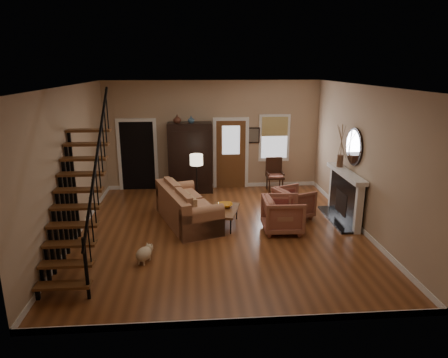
{
  "coord_description": "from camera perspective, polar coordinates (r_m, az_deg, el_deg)",
  "views": [
    {
      "loc": [
        -0.6,
        -8.55,
        3.71
      ],
      "look_at": [
        0.1,
        0.4,
        1.15
      ],
      "focal_mm": 32.0,
      "sensor_mm": 36.0,
      "label": 1
    }
  ],
  "objects": [
    {
      "name": "books",
      "position": [
        9.22,
        -0.68,
        -4.86
      ],
      "size": [
        0.2,
        0.27,
        0.05
      ],
      "primitive_type": null,
      "color": "beige",
      "rests_on": "coffee_table"
    },
    {
      "name": "room",
      "position": [
        10.55,
        -3.37,
        3.82
      ],
      "size": [
        7.0,
        7.33,
        3.3
      ],
      "color": "brown",
      "rests_on": "ground"
    },
    {
      "name": "armchair_left",
      "position": [
        9.3,
        8.4,
        -5.05
      ],
      "size": [
        0.93,
        0.91,
        0.82
      ],
      "primitive_type": "imported",
      "rotation": [
        0.0,
        0.0,
        1.54
      ],
      "color": "brown",
      "rests_on": "ground"
    },
    {
      "name": "floor_lamp",
      "position": [
        10.62,
        -3.9,
        -0.38
      ],
      "size": [
        0.45,
        0.45,
        1.48
      ],
      "primitive_type": null,
      "rotation": [
        0.0,
        0.0,
        0.43
      ],
      "color": "black",
      "rests_on": "ground"
    },
    {
      "name": "vase_a",
      "position": [
        11.71,
        -6.7,
        8.51
      ],
      "size": [
        0.24,
        0.24,
        0.25
      ],
      "primitive_type": "imported",
      "color": "#4C2619",
      "rests_on": "armoire"
    },
    {
      "name": "armoire",
      "position": [
        12.0,
        -4.84,
        3.05
      ],
      "size": [
        1.3,
        0.6,
        2.1
      ],
      "primitive_type": null,
      "color": "black",
      "rests_on": "ground"
    },
    {
      "name": "dog",
      "position": [
        8.05,
        -11.39,
        -10.59
      ],
      "size": [
        0.42,
        0.51,
        0.32
      ],
      "primitive_type": null,
      "rotation": [
        0.0,
        0.0,
        -0.43
      ],
      "color": "beige",
      "rests_on": "ground"
    },
    {
      "name": "sofa",
      "position": [
        9.74,
        -5.23,
        -3.85
      ],
      "size": [
        1.68,
        2.5,
        0.86
      ],
      "primitive_type": null,
      "rotation": [
        0.0,
        0.0,
        0.33
      ],
      "color": "#A86F4C",
      "rests_on": "ground"
    },
    {
      "name": "side_chair",
      "position": [
        12.19,
        7.29,
        0.56
      ],
      "size": [
        0.54,
        0.54,
        1.02
      ],
      "primitive_type": null,
      "color": "black",
      "rests_on": "ground"
    },
    {
      "name": "coffee_table",
      "position": [
        9.59,
        -0.08,
        -5.51
      ],
      "size": [
        0.88,
        1.2,
        0.41
      ],
      "primitive_type": null,
      "rotation": [
        0.0,
        0.0,
        -0.26
      ],
      "color": "brown",
      "rests_on": "ground"
    },
    {
      "name": "fireplace",
      "position": [
        10.23,
        17.13,
        -1.71
      ],
      "size": [
        0.33,
        1.95,
        2.3
      ],
      "color": "black",
      "rests_on": "ground"
    },
    {
      "name": "vase_b",
      "position": [
        11.7,
        -4.72,
        8.47
      ],
      "size": [
        0.2,
        0.2,
        0.21
      ],
      "primitive_type": "imported",
      "color": "#334C60",
      "rests_on": "armoire"
    },
    {
      "name": "bowl",
      "position": [
        9.65,
        0.15,
        -3.78
      ],
      "size": [
        0.37,
        0.37,
        0.09
      ],
      "primitive_type": "imported",
      "color": "orange",
      "rests_on": "coffee_table"
    },
    {
      "name": "armchair_right",
      "position": [
        10.2,
        9.91,
        -3.37
      ],
      "size": [
        1.09,
        1.07,
        0.77
      ],
      "primitive_type": "imported",
      "rotation": [
        0.0,
        0.0,
        1.94
      ],
      "color": "brown",
      "rests_on": "ground"
    },
    {
      "name": "staircase",
      "position": [
        7.87,
        -20.39,
        -0.68
      ],
      "size": [
        0.94,
        2.8,
        3.2
      ],
      "primitive_type": null,
      "color": "brown",
      "rests_on": "ground"
    }
  ]
}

